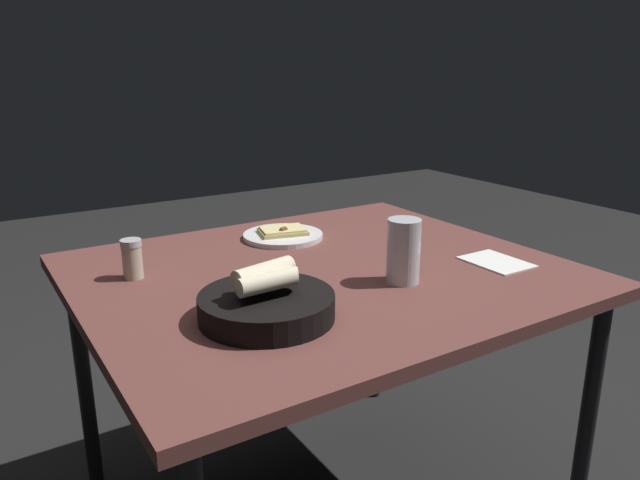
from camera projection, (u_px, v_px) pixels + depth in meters
name	position (u px, v px, depth m)	size (l,w,h in m)	color
dining_table	(322.00, 291.00, 1.46)	(0.97, 1.12, 0.72)	brown
pizza_plate	(283.00, 235.00, 1.69)	(0.22, 0.22, 0.04)	white
bread_basket	(266.00, 303.00, 1.16)	(0.27, 0.27, 0.11)	black
beer_glass	(403.00, 255.00, 1.34)	(0.08, 0.08, 0.15)	silver
pepper_shaker	(132.00, 261.00, 1.37)	(0.05, 0.05, 0.09)	#BFB299
napkin	(496.00, 262.00, 1.49)	(0.16, 0.12, 0.00)	white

